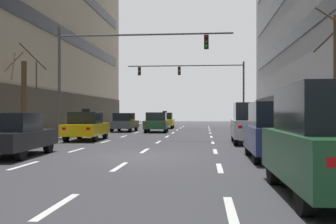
{
  "coord_description": "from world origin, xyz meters",
  "views": [
    {
      "loc": [
        2.58,
        -14.65,
        1.64
      ],
      "look_at": [
        -0.46,
        17.54,
        1.7
      ],
      "focal_mm": 41.79,
      "sensor_mm": 36.0,
      "label": 1
    }
  ],
  "objects_px": {
    "car_driving_4": "(14,135)",
    "car_parked_2": "(250,123)",
    "car_parked_1": "(274,131)",
    "car_driving_1": "(124,122)",
    "taxi_driving_0": "(86,126)",
    "traffic_signal_1": "(202,79)",
    "pedestrian_1": "(272,121)",
    "taxi_driving_2": "(165,121)",
    "car_driving_3": "(157,122)",
    "traffic_signal_0": "(111,59)",
    "street_tree_0": "(24,97)",
    "pedestrian_0": "(297,124)",
    "car_parked_0": "(330,141)"
  },
  "relations": [
    {
      "from": "pedestrian_1",
      "to": "car_driving_4",
      "type": "bearing_deg",
      "value": -127.62
    },
    {
      "from": "pedestrian_0",
      "to": "car_parked_1",
      "type": "bearing_deg",
      "value": -110.57
    },
    {
      "from": "taxi_driving_0",
      "to": "car_driving_3",
      "type": "distance_m",
      "value": 10.51
    },
    {
      "from": "traffic_signal_0",
      "to": "taxi_driving_0",
      "type": "bearing_deg",
      "value": -146.33
    },
    {
      "from": "traffic_signal_0",
      "to": "traffic_signal_1",
      "type": "distance_m",
      "value": 16.86
    },
    {
      "from": "car_driving_1",
      "to": "taxi_driving_2",
      "type": "xyz_separation_m",
      "value": [
        2.77,
        7.51,
        0.02
      ]
    },
    {
      "from": "taxi_driving_2",
      "to": "street_tree_0",
      "type": "distance_m",
      "value": 20.85
    },
    {
      "from": "car_driving_4",
      "to": "pedestrian_1",
      "type": "height_order",
      "value": "pedestrian_1"
    },
    {
      "from": "car_parked_0",
      "to": "traffic_signal_0",
      "type": "xyz_separation_m",
      "value": [
        -8.12,
        15.72,
        3.82
      ]
    },
    {
      "from": "taxi_driving_2",
      "to": "car_parked_1",
      "type": "height_order",
      "value": "car_parked_1"
    },
    {
      "from": "car_driving_3",
      "to": "car_driving_4",
      "type": "xyz_separation_m",
      "value": [
        -3.01,
        -18.78,
        -0.02
      ]
    },
    {
      "from": "traffic_signal_0",
      "to": "car_parked_1",
      "type": "bearing_deg",
      "value": -49.73
    },
    {
      "from": "street_tree_0",
      "to": "taxi_driving_0",
      "type": "bearing_deg",
      "value": 29.3
    },
    {
      "from": "car_driving_3",
      "to": "car_driving_4",
      "type": "height_order",
      "value": "car_driving_3"
    },
    {
      "from": "taxi_driving_2",
      "to": "car_parked_1",
      "type": "xyz_separation_m",
      "value": [
        6.6,
        -26.95,
        0.19
      ]
    },
    {
      "from": "traffic_signal_0",
      "to": "car_parked_0",
      "type": "bearing_deg",
      "value": -62.69
    },
    {
      "from": "car_parked_1",
      "to": "car_parked_2",
      "type": "distance_m",
      "value": 7.26
    },
    {
      "from": "pedestrian_0",
      "to": "street_tree_0",
      "type": "bearing_deg",
      "value": 173.11
    },
    {
      "from": "car_parked_2",
      "to": "car_driving_3",
      "type": "bearing_deg",
      "value": 119.25
    },
    {
      "from": "traffic_signal_0",
      "to": "car_parked_2",
      "type": "bearing_deg",
      "value": -15.98
    },
    {
      "from": "car_parked_2",
      "to": "street_tree_0",
      "type": "relative_size",
      "value": 0.87
    },
    {
      "from": "taxi_driving_0",
      "to": "traffic_signal_1",
      "type": "xyz_separation_m",
      "value": [
        6.69,
        16.83,
        4.22
      ]
    },
    {
      "from": "car_parked_0",
      "to": "pedestrian_1",
      "type": "bearing_deg",
      "value": 83.24
    },
    {
      "from": "car_driving_1",
      "to": "traffic_signal_0",
      "type": "relative_size",
      "value": 0.4
    },
    {
      "from": "car_parked_0",
      "to": "car_parked_2",
      "type": "bearing_deg",
      "value": 90.0
    },
    {
      "from": "traffic_signal_1",
      "to": "car_driving_4",
      "type": "bearing_deg",
      "value": -104.82
    },
    {
      "from": "car_parked_0",
      "to": "street_tree_0",
      "type": "height_order",
      "value": "street_tree_0"
    },
    {
      "from": "taxi_driving_0",
      "to": "car_parked_2",
      "type": "relative_size",
      "value": 1.01
    },
    {
      "from": "car_driving_4",
      "to": "car_parked_2",
      "type": "bearing_deg",
      "value": 37.32
    },
    {
      "from": "taxi_driving_2",
      "to": "pedestrian_1",
      "type": "xyz_separation_m",
      "value": [
        9.18,
        -11.26,
        0.19
      ]
    },
    {
      "from": "car_driving_4",
      "to": "car_parked_0",
      "type": "height_order",
      "value": "car_parked_0"
    },
    {
      "from": "taxi_driving_0",
      "to": "car_parked_0",
      "type": "relative_size",
      "value": 1.01
    },
    {
      "from": "taxi_driving_2",
      "to": "car_parked_0",
      "type": "height_order",
      "value": "car_parked_0"
    },
    {
      "from": "car_driving_4",
      "to": "traffic_signal_1",
      "type": "bearing_deg",
      "value": 75.18
    },
    {
      "from": "car_driving_1",
      "to": "pedestrian_0",
      "type": "relative_size",
      "value": 2.58
    },
    {
      "from": "traffic_signal_0",
      "to": "pedestrian_0",
      "type": "xyz_separation_m",
      "value": [
        10.09,
        -4.32,
        -3.8
      ]
    },
    {
      "from": "car_driving_1",
      "to": "car_driving_3",
      "type": "xyz_separation_m",
      "value": [
        2.9,
        -0.63,
        0.03
      ]
    },
    {
      "from": "car_driving_4",
      "to": "car_parked_1",
      "type": "distance_m",
      "value": 9.48
    },
    {
      "from": "car_parked_1",
      "to": "pedestrian_1",
      "type": "height_order",
      "value": "car_parked_1"
    },
    {
      "from": "car_driving_1",
      "to": "car_parked_1",
      "type": "bearing_deg",
      "value": -64.27
    },
    {
      "from": "car_parked_2",
      "to": "taxi_driving_0",
      "type": "bearing_deg",
      "value": 171.18
    },
    {
      "from": "traffic_signal_0",
      "to": "taxi_driving_2",
      "type": "bearing_deg",
      "value": 85.0
    },
    {
      "from": "car_driving_4",
      "to": "pedestrian_1",
      "type": "relative_size",
      "value": 2.93
    },
    {
      "from": "car_parked_2",
      "to": "pedestrian_1",
      "type": "relative_size",
      "value": 2.99
    },
    {
      "from": "taxi_driving_2",
      "to": "traffic_signal_0",
      "type": "distance_m",
      "value": 17.91
    },
    {
      "from": "car_parked_1",
      "to": "car_driving_1",
      "type": "bearing_deg",
      "value": 115.73
    },
    {
      "from": "taxi_driving_0",
      "to": "pedestrian_0",
      "type": "distance_m",
      "value": 11.9
    },
    {
      "from": "car_parked_1",
      "to": "street_tree_0",
      "type": "bearing_deg",
      "value": 150.64
    },
    {
      "from": "car_driving_1",
      "to": "pedestrian_0",
      "type": "distance_m",
      "value": 18.15
    },
    {
      "from": "traffic_signal_0",
      "to": "pedestrian_0",
      "type": "relative_size",
      "value": 6.45
    }
  ]
}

